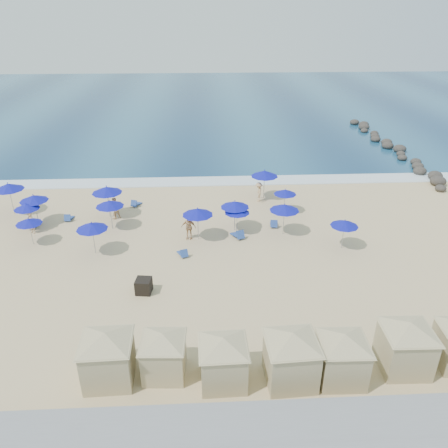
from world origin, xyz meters
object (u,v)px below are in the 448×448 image
at_px(umbrella_4, 107,190).
at_px(cabana_2, 223,354).
at_px(cabana_1, 163,349).
at_px(umbrella_7, 235,204).
at_px(umbrella_0, 8,187).
at_px(umbrella_13, 29,221).
at_px(rock_jetty, 392,147).
at_px(umbrella_8, 237,210).
at_px(beachgoer_3, 259,192).
at_px(umbrella_5, 110,204).
at_px(beachgoer_2, 189,227).
at_px(beachgoer_1, 114,208).
at_px(umbrella_6, 198,212).
at_px(beachgoer_0, 31,223).
at_px(cabana_5, 407,339).
at_px(cabana_3, 292,351).
at_px(umbrella_3, 92,226).
at_px(umbrella_2, 34,198).
at_px(umbrella_11, 285,208).
at_px(umbrella_12, 345,223).
at_px(cabana_0, 107,350).
at_px(trash_bin, 144,286).
at_px(umbrella_10, 285,192).
at_px(cabana_4, 343,351).

bearing_deg(umbrella_4, cabana_2, -65.01).
distance_m(cabana_1, umbrella_7, 14.91).
xyz_separation_m(cabana_1, umbrella_0, (-13.57, 18.21, 0.87)).
bearing_deg(umbrella_13, rock_jetty, 31.54).
relative_size(umbrella_8, beachgoer_3, 1.24).
bearing_deg(umbrella_5, rock_jetty, 33.00).
bearing_deg(beachgoer_2, beachgoer_1, 156.30).
distance_m(umbrella_6, beachgoer_0, 12.51).
height_order(cabana_5, beachgoer_1, cabana_5).
bearing_deg(cabana_3, umbrella_7, 95.28).
bearing_deg(umbrella_5, umbrella_3, -97.46).
xyz_separation_m(umbrella_8, beachgoer_1, (-9.49, 2.98, -0.95)).
bearing_deg(cabana_3, umbrella_2, 134.53).
bearing_deg(umbrella_2, umbrella_7, -7.26).
distance_m(umbrella_2, umbrella_8, 15.53).
xyz_separation_m(umbrella_3, beachgoer_3, (12.24, 8.45, -1.24)).
relative_size(cabana_2, umbrella_0, 1.61).
height_order(cabana_2, beachgoer_3, cabana_2).
height_order(umbrella_8, umbrella_11, umbrella_11).
bearing_deg(umbrella_2, umbrella_12, -12.68).
distance_m(cabana_0, umbrella_4, 17.61).
bearing_deg(cabana_1, trash_bin, 104.58).
bearing_deg(umbrella_10, trash_bin, -133.47).
height_order(umbrella_2, umbrella_13, umbrella_2).
height_order(cabana_4, umbrella_6, cabana_4).
bearing_deg(umbrella_2, cabana_5, -36.76).
xyz_separation_m(umbrella_0, beachgoer_0, (2.75, -3.67, -1.50)).
xyz_separation_m(umbrella_2, umbrella_4, (5.37, 0.90, 0.21)).
relative_size(cabana_1, cabana_5, 0.88).
relative_size(umbrella_6, umbrella_8, 1.19).
distance_m(umbrella_2, beachgoer_0, 2.12).
xyz_separation_m(rock_jetty, umbrella_12, (-12.77, -22.89, 1.55)).
distance_m(cabana_2, umbrella_4, 19.55).
bearing_deg(umbrella_10, beachgoer_1, -178.16).
height_order(umbrella_3, umbrella_10, umbrella_3).
height_order(umbrella_0, umbrella_13, umbrella_0).
bearing_deg(umbrella_10, umbrella_6, -148.60).
bearing_deg(cabana_5, cabana_0, -179.95).
relative_size(cabana_5, umbrella_5, 1.92).
relative_size(cabana_0, beachgoer_1, 2.60).
distance_m(cabana_0, umbrella_3, 11.86).
height_order(cabana_2, umbrella_13, cabana_2).
bearing_deg(cabana_0, cabana_4, -2.61).
bearing_deg(cabana_3, umbrella_8, 94.94).
bearing_deg(cabana_0, umbrella_0, 121.19).
height_order(umbrella_7, beachgoer_2, umbrella_7).
bearing_deg(trash_bin, umbrella_13, 150.80).
bearing_deg(rock_jetty, umbrella_12, -119.16).
relative_size(umbrella_5, umbrella_11, 0.97).
distance_m(cabana_3, beachgoer_2, 14.59).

